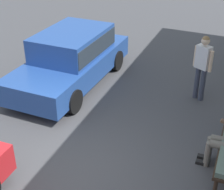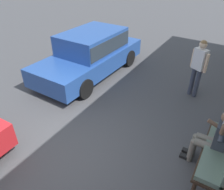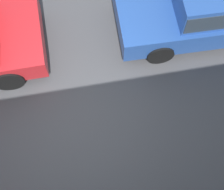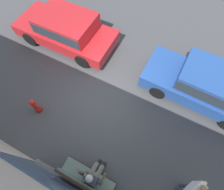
% 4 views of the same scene
% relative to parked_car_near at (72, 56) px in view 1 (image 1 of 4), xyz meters
% --- Properties ---
extents(ground_plane, '(60.00, 60.00, 0.00)m').
position_rel_parked_car_near_xyz_m(ground_plane, '(3.48, 1.76, -0.80)').
color(ground_plane, '#424244').
extents(parked_car_near, '(4.38, 1.94, 1.49)m').
position_rel_parked_car_near_xyz_m(parked_car_near, '(0.00, 0.00, 0.00)').
color(parked_car_near, '#23478E').
rests_on(parked_car_near, ground_plane).
extents(pedestrian_standing, '(0.35, 0.50, 1.73)m').
position_rel_parked_car_near_xyz_m(pedestrian_standing, '(-0.38, 3.50, 0.22)').
color(pedestrian_standing, '#383D4C').
rests_on(pedestrian_standing, ground_plane).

